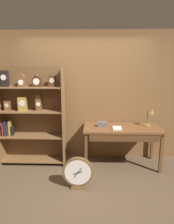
{
  "coord_description": "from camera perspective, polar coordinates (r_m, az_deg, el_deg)",
  "views": [
    {
      "loc": [
        0.17,
        -2.84,
        1.94
      ],
      "look_at": [
        0.06,
        0.8,
        1.11
      ],
      "focal_mm": 33.36,
      "sensor_mm": 36.0,
      "label": 1
    }
  ],
  "objects": [
    {
      "name": "ground_plane",
      "position": [
        3.44,
        -1.48,
        -21.45
      ],
      "size": [
        10.0,
        10.0,
        0.0
      ],
      "primitive_type": "plane",
      "color": "brown"
    },
    {
      "name": "back_wood_panel",
      "position": [
        4.28,
        -0.52,
        4.23
      ],
      "size": [
        4.8,
        0.05,
        2.6
      ],
      "primitive_type": "cube",
      "color": "brown",
      "rests_on": "ground"
    },
    {
      "name": "bookshelf",
      "position": [
        4.17,
        -15.3,
        -0.67
      ],
      "size": [
        1.27,
        0.33,
        1.91
      ],
      "color": "brown",
      "rests_on": "ground"
    },
    {
      "name": "workbench",
      "position": [
        4.04,
        9.58,
        -5.3
      ],
      "size": [
        1.46,
        0.69,
        0.78
      ],
      "color": "brown",
      "rests_on": "ground"
    },
    {
      "name": "desk_lamp",
      "position": [
        4.13,
        17.02,
        -0.54
      ],
      "size": [
        0.21,
        0.21,
        0.38
      ],
      "color": "olive",
      "rests_on": "workbench"
    },
    {
      "name": "toolbox_small",
      "position": [
        4.01,
        4.09,
        -3.34
      ],
      "size": [
        0.17,
        0.11,
        0.09
      ],
      "primitive_type": "cube",
      "color": "#595960",
      "rests_on": "workbench"
    },
    {
      "name": "open_repair_manual",
      "position": [
        3.9,
        8.24,
        -4.42
      ],
      "size": [
        0.17,
        0.23,
        0.02
      ],
      "primitive_type": "cube",
      "rotation": [
        0.0,
        0.0,
        -0.06
      ],
      "color": "silver",
      "rests_on": "workbench"
    },
    {
      "name": "round_clock_large",
      "position": [
        3.44,
        -2.54,
        -16.28
      ],
      "size": [
        0.49,
        0.11,
        0.53
      ],
      "color": "brown",
      "rests_on": "ground"
    }
  ]
}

